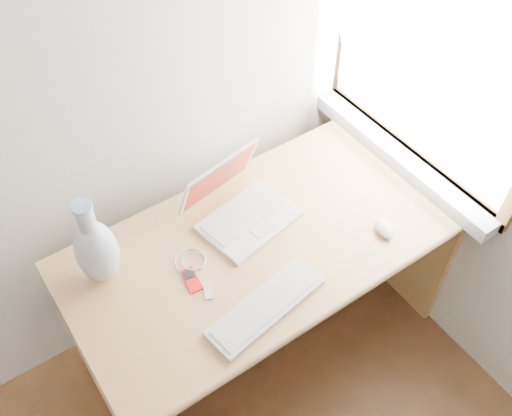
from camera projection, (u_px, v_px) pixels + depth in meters
window at (430, 47)px, 1.91m from camera, size 0.11×0.99×1.10m
desk at (252, 258)px, 2.25m from camera, size 1.44×0.72×0.76m
laptop at (242, 205)px, 2.07m from camera, size 0.37×0.34×0.23m
external_keyboard at (266, 306)px, 1.83m from camera, size 0.44×0.19×0.02m
mouse at (384, 228)px, 2.04m from camera, size 0.08×0.11×0.03m
ipod at (191, 280)px, 1.91m from camera, size 0.06×0.10×0.01m
cable_coil at (190, 261)px, 1.96m from camera, size 0.13×0.13×0.01m
remote at (208, 290)px, 1.88m from camera, size 0.05×0.08×0.01m
vase at (96, 250)px, 1.82m from camera, size 0.14×0.14×0.36m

